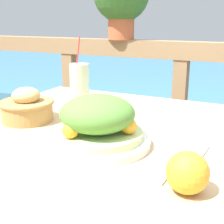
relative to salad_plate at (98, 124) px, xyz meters
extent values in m
cube|color=tan|center=(-0.02, 0.10, -0.08)|extent=(0.98, 0.92, 0.04)
cube|color=tan|center=(-0.45, 0.49, -0.46)|extent=(0.06, 0.06, 0.72)
cube|color=#937551|center=(-0.02, 0.94, 0.10)|extent=(2.80, 0.08, 0.09)
cube|color=#937551|center=(-0.70, 0.94, -0.38)|extent=(0.07, 0.07, 0.88)
cube|color=#937551|center=(-0.02, 0.94, -0.38)|extent=(0.07, 0.07, 0.88)
cylinder|color=white|center=(0.00, 0.00, -0.05)|extent=(0.27, 0.27, 0.02)
cylinder|color=#C6DB8E|center=(0.00, 0.00, -0.03)|extent=(0.23, 0.23, 0.02)
ellipsoid|color=#568E38|center=(0.00, 0.00, 0.03)|extent=(0.19, 0.19, 0.09)
sphere|color=#F9A328|center=(0.08, 0.01, 0.00)|extent=(0.04, 0.04, 0.04)
sphere|color=#F9A328|center=(-0.05, 0.06, 0.00)|extent=(0.04, 0.04, 0.04)
sphere|color=#F9A328|center=(-0.03, -0.07, 0.00)|extent=(0.04, 0.04, 0.04)
cylinder|color=beige|center=(-0.23, 0.29, 0.02)|extent=(0.07, 0.07, 0.16)
cylinder|color=red|center=(-0.24, 0.29, 0.09)|extent=(0.01, 0.06, 0.21)
cylinder|color=#AD7F47|center=(-0.30, 0.08, -0.02)|extent=(0.16, 0.16, 0.06)
torus|color=#AD7F47|center=(-0.30, 0.08, 0.00)|extent=(0.17, 0.17, 0.01)
ellipsoid|color=tan|center=(-0.30, 0.08, 0.03)|extent=(0.09, 0.09, 0.05)
cylinder|color=#B75B38|center=(-0.36, 0.94, 0.20)|extent=(0.14, 0.14, 0.11)
cube|color=silver|center=(0.21, -0.04, -0.05)|extent=(0.03, 0.18, 0.00)
cube|color=silver|center=(0.25, 0.02, -0.05)|extent=(0.03, 0.18, 0.00)
sphere|color=#F9A328|center=(0.26, -0.13, -0.02)|extent=(0.08, 0.08, 0.08)
camera|label=1|loc=(0.36, -0.65, 0.25)|focal=50.00mm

